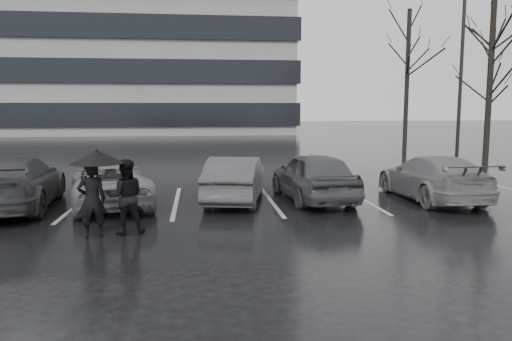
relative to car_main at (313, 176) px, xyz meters
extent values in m
plane|color=black|center=(-1.87, -2.33, -0.73)|extent=(160.00, 160.00, 0.00)
cube|color=gray|center=(-23.87, 45.67, 13.27)|extent=(60.00, 25.00, 28.00)
cube|color=black|center=(-23.87, 45.67, 1.27)|extent=(60.60, 25.60, 2.20)
cube|color=black|center=(-23.87, 45.67, 5.27)|extent=(60.60, 25.60, 2.20)
cube|color=black|center=(-23.87, 45.67, 9.27)|extent=(60.60, 25.60, 2.20)
cube|color=black|center=(-23.87, 45.67, 13.27)|extent=(60.60, 25.60, 2.20)
imported|color=black|center=(0.00, 0.00, 0.00)|extent=(2.11, 4.44, 1.47)
imported|color=#2B2B2D|center=(-2.32, 0.08, -0.06)|extent=(2.21, 4.28, 1.34)
imported|color=#545457|center=(-5.90, -0.09, -0.11)|extent=(3.03, 4.82, 1.24)
imported|color=black|center=(-8.39, -0.31, 0.00)|extent=(2.52, 5.21, 1.46)
imported|color=#545457|center=(3.57, -0.32, -0.06)|extent=(2.00, 4.68, 1.34)
imported|color=black|center=(-5.68, -3.58, 0.08)|extent=(0.68, 0.54, 1.63)
imported|color=black|center=(-5.01, -3.36, 0.10)|extent=(0.89, 0.74, 1.66)
cylinder|color=black|center=(-5.54, -3.60, 0.09)|extent=(0.02, 0.02, 1.64)
cone|color=black|center=(-5.54, -3.60, 1.01)|extent=(1.13, 1.13, 0.29)
sphere|color=black|center=(-5.54, -3.60, 1.15)|extent=(0.05, 0.05, 0.05)
cylinder|color=gray|center=(7.81, 6.06, -0.64)|extent=(0.47, 0.47, 0.19)
cylinder|color=black|center=(7.81, 6.06, 3.45)|extent=(0.15, 0.15, 8.37)
cube|color=#ACABAE|center=(-6.87, 0.17, -0.73)|extent=(0.12, 5.00, 0.00)
cube|color=#ACABAE|center=(-4.07, 0.17, -0.73)|extent=(0.12, 5.00, 0.00)
cube|color=#ACABAE|center=(-1.27, 0.17, -0.73)|extent=(0.12, 5.00, 0.00)
cube|color=#ACABAE|center=(1.53, 0.17, -0.73)|extent=(0.12, 5.00, 0.00)
cube|color=#ACABAE|center=(4.33, 0.17, -0.73)|extent=(0.12, 5.00, 0.00)
cylinder|color=black|center=(10.13, 7.67, 3.27)|extent=(0.26, 0.26, 8.00)
cylinder|color=black|center=(12.63, 11.67, 2.77)|extent=(0.26, 0.26, 7.00)
cylinder|color=black|center=(9.13, 14.67, 3.52)|extent=(0.26, 0.26, 8.50)
camera|label=1|loc=(-3.41, -14.41, 2.08)|focal=35.00mm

